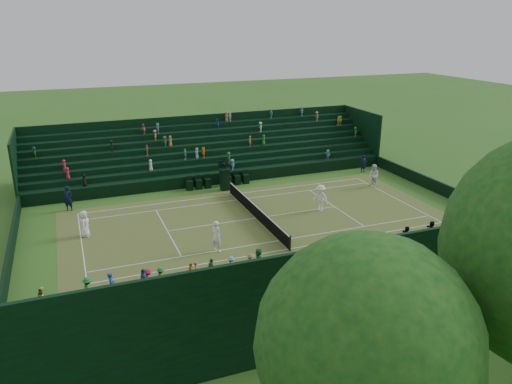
{
  "coord_description": "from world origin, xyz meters",
  "views": [
    {
      "loc": [
        30.88,
        -11.98,
        13.49
      ],
      "look_at": [
        0.0,
        0.0,
        2.0
      ],
      "focal_mm": 35.0,
      "sensor_mm": 36.0,
      "label": 1
    }
  ],
  "objects_px": {
    "player_near_east": "(217,236)",
    "player_far_east": "(320,198)",
    "umpire_chair": "(225,176)",
    "player_far_west": "(374,176)",
    "tennis_net": "(256,212)",
    "player_near_west": "(85,224)"
  },
  "relations": [
    {
      "from": "player_far_east",
      "to": "player_near_east",
      "type": "bearing_deg",
      "value": -98.43
    },
    {
      "from": "player_far_west",
      "to": "player_far_east",
      "type": "distance_m",
      "value": 7.69
    },
    {
      "from": "tennis_net",
      "to": "player_near_east",
      "type": "relative_size",
      "value": 5.83
    },
    {
      "from": "player_near_west",
      "to": "player_far_west",
      "type": "relative_size",
      "value": 0.92
    },
    {
      "from": "umpire_chair",
      "to": "player_far_east",
      "type": "xyz_separation_m",
      "value": [
        7.18,
        5.11,
        -0.16
      ]
    },
    {
      "from": "player_far_east",
      "to": "player_far_west",
      "type": "bearing_deg",
      "value": 85.3
    },
    {
      "from": "player_near_west",
      "to": "player_far_east",
      "type": "bearing_deg",
      "value": -76.79
    },
    {
      "from": "tennis_net",
      "to": "player_far_west",
      "type": "relative_size",
      "value": 5.96
    },
    {
      "from": "umpire_chair",
      "to": "player_near_east",
      "type": "bearing_deg",
      "value": -20.25
    },
    {
      "from": "umpire_chair",
      "to": "player_near_west",
      "type": "relative_size",
      "value": 1.53
    },
    {
      "from": "player_near_east",
      "to": "player_far_east",
      "type": "bearing_deg",
      "value": -104.11
    },
    {
      "from": "umpire_chair",
      "to": "player_far_west",
      "type": "height_order",
      "value": "umpire_chair"
    },
    {
      "from": "player_near_east",
      "to": "player_far_west",
      "type": "distance_m",
      "value": 17.57
    },
    {
      "from": "player_far_west",
      "to": "player_near_east",
      "type": "bearing_deg",
      "value": -72.24
    },
    {
      "from": "player_near_east",
      "to": "player_far_west",
      "type": "bearing_deg",
      "value": -102.48
    },
    {
      "from": "player_near_east",
      "to": "player_far_east",
      "type": "relative_size",
      "value": 0.99
    },
    {
      "from": "umpire_chair",
      "to": "player_near_west",
      "type": "height_order",
      "value": "umpire_chair"
    },
    {
      "from": "player_near_west",
      "to": "umpire_chair",
      "type": "bearing_deg",
      "value": -45.11
    },
    {
      "from": "tennis_net",
      "to": "player_near_east",
      "type": "distance_m",
      "value": 5.86
    },
    {
      "from": "umpire_chair",
      "to": "player_far_east",
      "type": "relative_size",
      "value": 1.35
    },
    {
      "from": "tennis_net",
      "to": "umpire_chair",
      "type": "distance_m",
      "value": 6.88
    },
    {
      "from": "player_near_west",
      "to": "player_near_east",
      "type": "xyz_separation_m",
      "value": [
        5.2,
        7.38,
        0.1
      ]
    }
  ]
}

